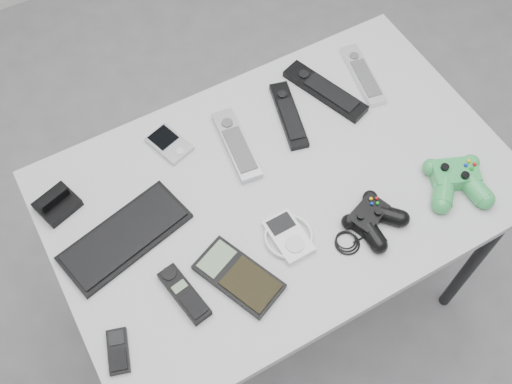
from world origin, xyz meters
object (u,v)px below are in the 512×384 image
remote_silver_b (363,75)px  remote_black_a (289,115)px  remote_black_b (325,91)px  cordless_handset (184,294)px  pda (169,144)px  mobile_phone (118,351)px  controller_green (457,179)px  remote_silver_a (237,145)px  calculator (239,276)px  controller_black (373,218)px  mp3_player (289,236)px  desk (280,199)px  pda_keyboard (125,237)px

remote_silver_b → remote_black_a: bearing=-163.8°
remote_black_b → cordless_handset: (-0.54, -0.31, -0.00)m
pda → mobile_phone: size_ratio=1.16×
remote_black_b → controller_green: controller_green is taller
remote_silver_a → remote_black_a: remote_silver_a is taller
remote_black_b → calculator: size_ratio=1.26×
pda → calculator: 0.38m
controller_black → controller_green: 0.22m
remote_silver_b → calculator: (-0.54, -0.33, -0.00)m
cordless_handset → mp3_player: same height
desk → controller_green: 0.40m
pda → remote_black_b: remote_black_b is taller
cordless_handset → calculator: cordless_handset is taller
controller_green → pda_keyboard: bearing=-176.6°
pda_keyboard → remote_silver_a: size_ratio=1.38×
calculator → pda_keyboard: bearing=107.7°
pda → mp3_player: bearing=-88.3°
calculator → mp3_player: 0.14m
mobile_phone → controller_green: bearing=16.1°
cordless_handset → mp3_player: bearing=-7.9°
mp3_player → cordless_handset: bearing=-179.3°
desk → pda: size_ratio=10.20×
desk → pda_keyboard: size_ratio=3.70×
pda → remote_silver_a: remote_silver_a is taller
cordless_handset → controller_black: 0.44m
controller_black → remote_silver_b: bearing=38.5°
pda_keyboard → mp3_player: bearing=-42.8°
desk → mobile_phone: mobile_phone is taller
controller_black → remote_black_b: bearing=53.5°
remote_silver_b → cordless_handset: (-0.65, -0.31, 0.00)m
pda → calculator: bearing=-110.0°
pda_keyboard → calculator: same height
pda → remote_black_b: size_ratio=0.45×
remote_silver_a → mp3_player: (-0.02, -0.27, -0.00)m
pda → remote_black_b: 0.41m
desk → calculator: size_ratio=5.74×
pda → remote_silver_a: (0.14, -0.08, 0.00)m
remote_black_a → calculator: (-0.31, -0.31, -0.00)m
pda → pda_keyboard: bearing=-154.3°
controller_black → remote_silver_a: bearing=97.1°
mobile_phone → mp3_player: 0.42m
pda_keyboard → remote_silver_b: (0.71, 0.13, 0.00)m
controller_black → remote_black_a: bearing=71.9°
remote_black_a → mobile_phone: remote_black_a is taller
mobile_phone → controller_black: bearing=16.8°
remote_silver_b → controller_green: controller_green is taller
remote_black_a → mobile_phone: 0.68m
calculator → mobile_phone: bearing=161.8°
mp3_player → controller_black: controller_black is taller
pda_keyboard → controller_green: (0.71, -0.24, 0.02)m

